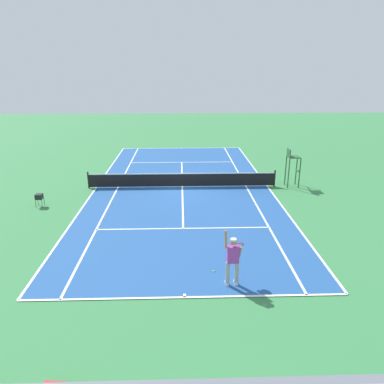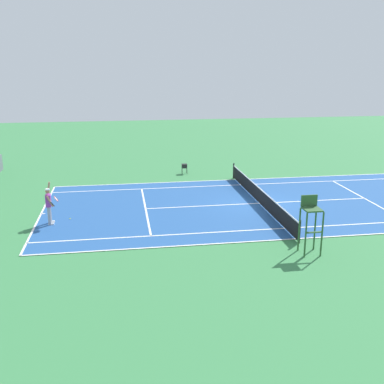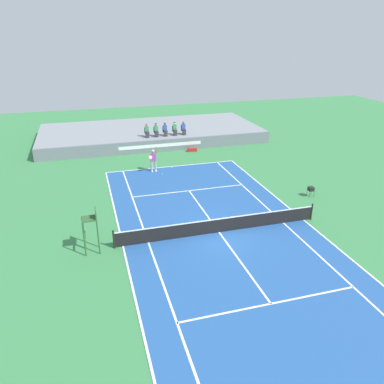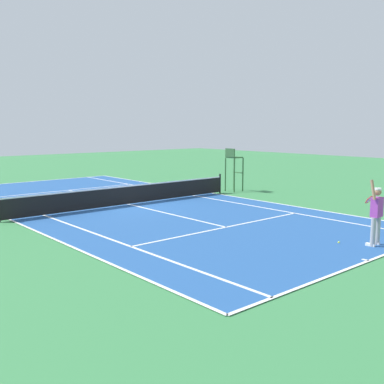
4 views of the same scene
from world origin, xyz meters
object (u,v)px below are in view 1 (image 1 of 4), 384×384
tennis_player (233,260)px  ball_hopper (39,196)px  tennis_ball (214,271)px  umpire_chair (292,163)px

tennis_player → ball_hopper: (9.55, -8.04, -0.42)m
tennis_player → tennis_ball: bearing=-57.2°
tennis_ball → ball_hopper: bearing=-38.5°
tennis_ball → umpire_chair: (-5.89, -10.30, 1.52)m
ball_hopper → umpire_chair: bearing=-168.1°
tennis_player → tennis_ball: size_ratio=30.63×
ball_hopper → tennis_ball: bearing=141.5°
tennis_player → umpire_chair: (-5.32, -11.18, 0.56)m
tennis_ball → umpire_chair: size_ratio=0.03×
tennis_ball → umpire_chair: umpire_chair is taller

